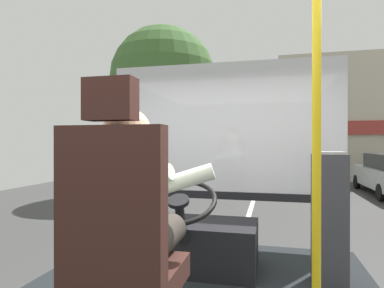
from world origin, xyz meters
TOP-DOWN VIEW (x-y plane):
  - ground at (0.00, 8.80)m, footprint 18.00×44.00m
  - driver_seat at (-0.15, -0.52)m, footprint 0.48×0.48m
  - bus_driver at (-0.15, -0.39)m, footprint 0.76×0.56m
  - steering_console at (-0.15, 0.82)m, footprint 1.10×0.98m
  - handrail_pole at (0.73, -0.16)m, footprint 0.04×0.04m
  - fare_box at (0.94, 0.78)m, footprint 0.24×0.24m
  - windshield_panel at (0.00, 1.62)m, footprint 2.50×0.08m
  - street_tree at (-2.99, 8.46)m, footprint 3.48×3.48m
  - parked_car_white at (4.32, 16.43)m, footprint 1.80×4.13m
  - parked_car_blue at (4.43, 20.83)m, footprint 1.95×4.49m

SIDE VIEW (x-z plane):
  - ground at x=0.00m, z-range -0.05..0.00m
  - parked_car_white at x=4.32m, z-range 0.02..1.35m
  - parked_car_blue at x=4.43m, z-range 0.02..1.39m
  - steering_console at x=-0.15m, z-range 0.49..1.28m
  - fare_box at x=0.94m, z-range 0.66..1.67m
  - driver_seat at x=-0.15m, z-range 0.57..1.92m
  - bus_driver at x=-0.15m, z-range 1.04..1.80m
  - windshield_panel at x=0.00m, z-range 0.97..2.45m
  - handrail_pole at x=0.73m, z-range 0.66..2.91m
  - street_tree at x=-2.99m, z-range 1.05..6.66m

